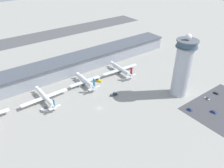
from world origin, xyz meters
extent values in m
plane|color=#9E9B93|center=(0.00, 0.00, 0.00)|extent=(1000.00, 1000.00, 0.00)
cube|color=#9399A3|center=(0.00, 70.00, 6.95)|extent=(269.57, 22.00, 13.90)
cube|color=#4C515B|center=(0.00, 70.00, 14.70)|extent=(269.57, 25.00, 1.60)
cube|color=#515154|center=(0.00, 195.65, 0.00)|extent=(404.36, 44.00, 0.01)
cylinder|color=#ADB2BC|center=(68.53, -24.13, 22.15)|extent=(14.18, 14.18, 44.30)
cylinder|color=#565B66|center=(68.53, -24.13, 44.70)|extent=(17.47, 17.47, 0.80)
cylinder|color=#334C60|center=(68.53, -24.13, 47.21)|extent=(16.07, 16.07, 4.22)
cylinder|color=#565B66|center=(68.53, -24.13, 49.82)|extent=(17.47, 17.47, 1.00)
sphere|color=white|center=(68.53, -24.13, 52.77)|extent=(4.89, 4.89, 4.89)
cube|color=#424247|center=(82.51, -58.11, 0.00)|extent=(64.00, 40.00, 0.01)
cylinder|color=white|center=(-31.23, 35.36, 4.36)|extent=(4.56, 30.04, 3.56)
cone|color=white|center=(-31.79, 51.92, 4.36)|extent=(3.66, 3.32, 3.56)
cone|color=white|center=(-30.66, 18.27, 4.36)|extent=(3.34, 4.37, 3.20)
cube|color=white|center=(-31.25, 35.96, 3.74)|extent=(41.43, 5.79, 0.44)
cylinder|color=#A8A8B2|center=(-39.96, 36.67, 2.66)|extent=(2.09, 3.97, 1.96)
cylinder|color=#A8A8B2|center=(-22.62, 37.25, 2.66)|extent=(2.09, 3.97, 1.96)
cube|color=#197FB2|center=(-30.63, 17.42, 8.98)|extent=(0.39, 2.81, 5.69)
cube|color=white|center=(-30.61, 17.02, 4.72)|extent=(10.02, 2.34, 0.24)
cylinder|color=black|center=(-31.70, 49.12, 1.29)|extent=(0.28, 0.28, 2.58)
cylinder|color=black|center=(-28.74, 35.25, 1.29)|extent=(0.28, 0.28, 2.58)
cylinder|color=black|center=(-33.71, 35.08, 1.29)|extent=(0.28, 0.28, 2.58)
cylinder|color=silver|center=(9.73, 38.23, 4.27)|extent=(4.71, 23.53, 4.54)
cone|color=silver|center=(9.83, 52.02, 4.27)|extent=(4.57, 4.12, 4.54)
cone|color=silver|center=(9.62, 23.76, 4.27)|extent=(4.13, 5.48, 4.08)
cube|color=silver|center=(9.74, 38.70, 3.48)|extent=(32.19, 4.64, 0.44)
cylinder|color=#A8A8B2|center=(2.99, 39.75, 2.10)|extent=(2.53, 5.01, 2.50)
cylinder|color=#A8A8B2|center=(16.50, 39.65, 2.10)|extent=(2.53, 5.01, 2.50)
cube|color=#197FB2|center=(9.62, 22.67, 10.17)|extent=(0.32, 2.80, 7.26)
cube|color=silver|center=(9.61, 22.27, 4.72)|extent=(12.72, 2.09, 0.24)
cylinder|color=black|center=(9.81, 48.78, 1.00)|extent=(0.28, 0.28, 2.00)
cylinder|color=black|center=(12.91, 37.88, 1.00)|extent=(0.28, 0.28, 2.00)
cylinder|color=black|center=(6.55, 37.92, 1.00)|extent=(0.28, 0.28, 2.00)
cylinder|color=silver|center=(51.44, 36.70, 4.51)|extent=(5.51, 27.73, 4.16)
cone|color=silver|center=(52.21, 52.34, 4.51)|extent=(4.34, 3.95, 4.16)
cone|color=silver|center=(50.64, 20.45, 4.51)|extent=(3.99, 5.17, 3.75)
cube|color=silver|center=(51.47, 37.26, 3.79)|extent=(41.68, 6.44, 0.44)
cylinder|color=#A8A8B2|center=(42.81, 38.68, 2.53)|extent=(2.51, 4.69, 2.29)
cylinder|color=#A8A8B2|center=(60.22, 37.82, 2.53)|extent=(2.51, 4.69, 2.29)
cube|color=red|center=(50.59, 19.45, 9.93)|extent=(0.44, 2.81, 6.66)
cube|color=silver|center=(50.57, 19.05, 4.93)|extent=(11.74, 2.57, 0.24)
cylinder|color=black|center=(52.06, 49.27, 1.22)|extent=(0.28, 0.28, 2.43)
cylinder|color=black|center=(54.34, 36.31, 1.22)|extent=(0.28, 0.28, 2.43)
cylinder|color=black|center=(48.52, 36.60, 1.22)|extent=(0.28, 0.28, 2.43)
cube|color=black|center=(-36.20, 24.37, 0.06)|extent=(5.98, 3.51, 0.12)
cube|color=silver|center=(-36.20, 24.37, 0.66)|extent=(7.04, 3.84, 1.33)
cube|color=#232D38|center=(-35.55, 24.22, 1.87)|extent=(2.43, 2.52, 1.09)
cube|color=black|center=(22.55, 36.28, 0.06)|extent=(5.98, 6.73, 0.12)
cube|color=gold|center=(22.55, 36.28, 0.79)|extent=(6.84, 7.79, 1.58)
cube|color=#232D38|center=(22.07, 36.91, 2.22)|extent=(3.21, 3.23, 1.29)
cube|color=black|center=(20.56, 7.72, 0.06)|extent=(5.49, 3.14, 0.12)
cube|color=#2D333D|center=(20.56, 7.72, 0.71)|extent=(6.48, 3.39, 1.42)
cube|color=#232D38|center=(21.17, 7.62, 2.00)|extent=(2.16, 2.43, 1.16)
cube|color=black|center=(95.70, -44.63, 0.06)|extent=(1.81, 3.78, 0.12)
cube|color=black|center=(95.70, -44.63, 0.40)|extent=(1.90, 4.49, 0.79)
cube|color=#232D38|center=(95.70, -44.74, 1.11)|extent=(1.64, 2.48, 0.65)
cube|color=black|center=(69.54, -58.48, 0.06)|extent=(1.97, 3.94, 0.12)
cube|color=navy|center=(69.54, -58.48, 0.43)|extent=(2.08, 4.68, 0.86)
cube|color=#232D38|center=(69.54, -58.37, 1.22)|extent=(1.76, 2.60, 0.71)
cube|color=black|center=(56.93, -45.33, 0.06)|extent=(1.85, 3.40, 0.12)
cube|color=navy|center=(56.93, -45.33, 0.43)|extent=(1.94, 4.04, 0.87)
cube|color=#232D38|center=(56.92, -45.23, 1.22)|extent=(1.68, 2.24, 0.71)
cube|color=black|center=(81.94, -44.71, 0.06)|extent=(1.76, 3.83, 0.12)
cube|color=silver|center=(81.94, -44.71, 0.38)|extent=(1.84, 4.56, 0.76)
cube|color=#232D38|center=(81.94, -44.82, 1.07)|extent=(1.61, 2.51, 0.62)
camera|label=1|loc=(-75.71, -119.26, 110.06)|focal=35.00mm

